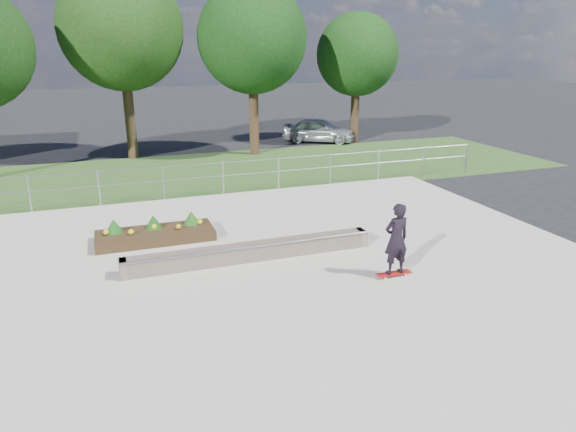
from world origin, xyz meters
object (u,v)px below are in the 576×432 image
at_px(planter_bed, 155,233).
at_px(parked_car, 319,130).
at_px(grind_ledge, 251,252).
at_px(skateboarder, 396,239).

relative_size(planter_bed, parked_car, 0.79).
bearing_deg(parked_car, planter_bed, 172.68).
bearing_deg(parked_car, grind_ledge, -177.04).
distance_m(grind_ledge, parked_car, 16.35).
distance_m(planter_bed, parked_car, 15.66).
xyz_separation_m(grind_ledge, parked_car, (7.83, 14.35, 0.38)).
bearing_deg(skateboarder, planter_bed, 138.79).
bearing_deg(parked_car, skateboarder, -165.85).
bearing_deg(grind_ledge, planter_bed, 132.78).
bearing_deg(grind_ledge, parked_car, 61.40).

